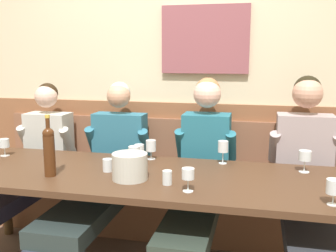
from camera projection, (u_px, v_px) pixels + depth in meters
room_wall_back at (170, 63)px, 3.32m from camera, size 6.80×0.12×2.80m
wood_wainscot_panel at (168, 163)px, 3.42m from camera, size 6.80×0.03×1.07m
wall_bench at (163, 199)px, 3.26m from camera, size 2.94×0.42×0.94m
dining_table at (137, 183)px, 2.52m from camera, size 2.64×0.88×0.72m
person_left_seat at (25, 168)px, 3.05m from camera, size 0.48×1.31×1.24m
person_center_left_seat at (102, 176)px, 2.89m from camera, size 0.53×1.31×1.26m
person_right_seat at (200, 173)px, 2.78m from camera, size 0.47×1.32×1.30m
person_center_right_seat at (308, 180)px, 2.61m from camera, size 0.51×1.32×1.33m
ice_bucket at (131, 166)px, 2.37m from camera, size 0.22×0.22×0.16m
wine_bottle_amber_mid at (49, 150)px, 2.42m from camera, size 0.07×0.07×0.39m
wine_glass_mid_right at (223, 148)px, 2.71m from camera, size 0.07×0.07×0.16m
wine_glass_left_end at (134, 154)px, 2.54m from camera, size 0.08×0.08×0.16m
wine_glass_mid_left at (139, 151)px, 2.66m from camera, size 0.07×0.07×0.15m
wine_glass_near_bucket at (151, 147)px, 2.83m from camera, size 0.07×0.07×0.14m
wine_glass_center_front at (334, 188)px, 1.96m from camera, size 0.08×0.08×0.13m
wine_glass_center_rear at (4, 144)px, 2.92m from camera, size 0.07×0.07×0.13m
wine_glass_right_end at (188, 175)px, 2.15m from camera, size 0.07×0.07×0.13m
wine_glass_by_bottle at (305, 157)px, 2.51m from camera, size 0.08×0.08×0.14m
water_tumbler_right at (167, 178)px, 2.28m from camera, size 0.06×0.06×0.08m
water_tumbler_center at (108, 165)px, 2.54m from camera, size 0.07×0.07×0.08m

